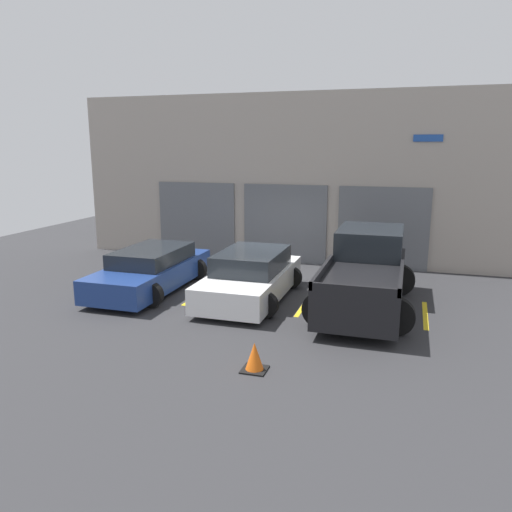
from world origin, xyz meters
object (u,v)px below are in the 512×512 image
object	(u,v)px
sedan_white	(251,277)
traffic_cone	(254,358)
sedan_side	(151,270)
pickup_truck	(366,273)

from	to	relation	value
sedan_white	traffic_cone	world-z (taller)	sedan_white
sedan_side	traffic_cone	size ratio (longest dim) A/B	8.45
pickup_truck	sedan_side	size ratio (longest dim) A/B	1.11
sedan_white	sedan_side	distance (m)	3.04
traffic_cone	sedan_white	bearing A→B (deg)	108.62
sedan_white	sedan_side	world-z (taller)	sedan_white
pickup_truck	sedan_white	bearing A→B (deg)	-174.40
sedan_side	traffic_cone	world-z (taller)	sedan_side
pickup_truck	traffic_cone	bearing A→B (deg)	-109.37
pickup_truck	sedan_white	distance (m)	3.06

